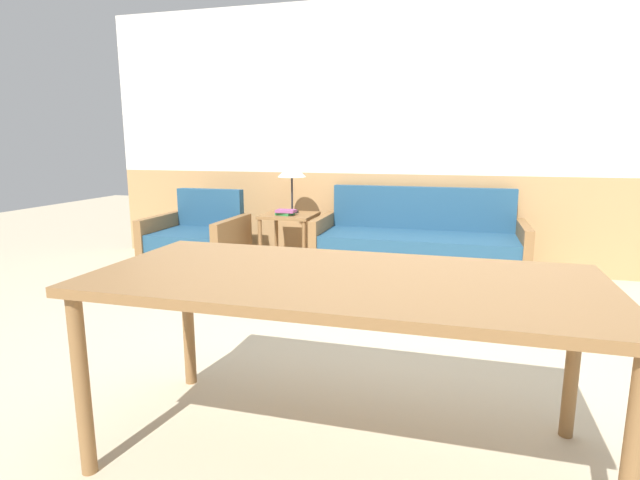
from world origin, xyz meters
TOP-DOWN VIEW (x-y plane):
  - ground_plane at (0.00, 0.00)m, footprint 16.00×16.00m
  - wall_back at (0.00, 2.63)m, footprint 7.20×0.06m
  - couch at (-0.10, 2.16)m, footprint 1.95×0.77m
  - armchair at (-2.22, 1.76)m, footprint 0.87×0.75m
  - side_table at (-1.39, 2.16)m, footprint 0.52×0.52m
  - table_lamp at (-1.39, 2.25)m, footprint 0.29×0.29m
  - book_stack at (-1.40, 2.06)m, footprint 0.20×0.16m
  - dining_table at (-0.16, -0.73)m, footprint 1.99×0.91m

SIDE VIEW (x-z plane):
  - ground_plane at x=0.00m, z-range 0.00..0.00m
  - armchair at x=-2.22m, z-range -0.15..0.67m
  - couch at x=-0.10m, z-range -0.16..0.69m
  - side_table at x=-1.39m, z-range 0.19..0.76m
  - book_stack at x=-1.40m, z-range 0.58..0.64m
  - dining_table at x=-0.16m, z-range 0.32..1.09m
  - table_lamp at x=-1.39m, z-range 0.75..1.25m
  - wall_back at x=0.00m, z-range 0.00..2.70m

